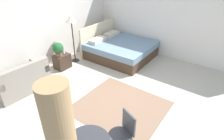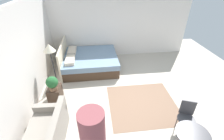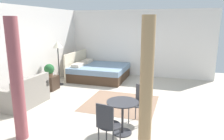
# 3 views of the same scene
# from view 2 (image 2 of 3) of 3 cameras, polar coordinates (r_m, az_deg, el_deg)

# --- Properties ---
(ground_plane) EXTENTS (9.04, 9.07, 0.02)m
(ground_plane) POSITION_cam_2_polar(r_m,az_deg,el_deg) (5.13, 8.19, -9.35)
(ground_plane) COLOR #B2A899
(wall_back) EXTENTS (9.04, 0.12, 2.77)m
(wall_back) POSITION_cam_2_polar(r_m,az_deg,el_deg) (4.58, -30.07, 1.92)
(wall_back) COLOR silver
(wall_back) RESTS_ON ground
(wall_right) EXTENTS (0.12, 6.07, 2.77)m
(wall_right) POSITION_cam_2_polar(r_m,az_deg,el_deg) (7.08, 3.05, 15.95)
(wall_right) COLOR silver
(wall_right) RESTS_ON ground
(area_rug) EXTENTS (1.84, 1.99, 0.01)m
(area_rug) POSITION_cam_2_polar(r_m,az_deg,el_deg) (4.89, 11.03, -12.01)
(area_rug) COLOR #7F604C
(area_rug) RESTS_ON ground
(bed) EXTENTS (1.95, 2.14, 1.07)m
(bed) POSITION_cam_2_polar(r_m,az_deg,el_deg) (6.39, -8.35, 3.22)
(bed) COLOR #473323
(bed) RESTS_ON ground
(couch) EXTENTS (1.37, 0.86, 0.83)m
(couch) POSITION_cam_2_polar(r_m,az_deg,el_deg) (4.05, -22.63, -20.86)
(couch) COLOR gray
(couch) RESTS_ON ground
(nightstand) EXTENTS (0.48, 0.37, 0.47)m
(nightstand) POSITION_cam_2_polar(r_m,az_deg,el_deg) (5.08, -20.00, -8.17)
(nightstand) COLOR #38281E
(nightstand) RESTS_ON ground
(potted_plant) EXTENTS (0.33, 0.33, 0.44)m
(potted_plant) POSITION_cam_2_polar(r_m,az_deg,el_deg) (4.72, -21.02, -4.46)
(potted_plant) COLOR brown
(potted_plant) RESTS_ON nightstand
(vase) EXTENTS (0.09, 0.09, 0.24)m
(vase) POSITION_cam_2_polar(r_m,az_deg,el_deg) (4.97, -20.72, -4.13)
(vase) COLOR silver
(vase) RESTS_ON nightstand
(floor_lamp) EXTENTS (0.35, 0.35, 1.60)m
(floor_lamp) POSITION_cam_2_polar(r_m,az_deg,el_deg) (5.02, -21.75, 6.36)
(floor_lamp) COLOR black
(floor_lamp) RESTS_ON ground
(balcony_table) EXTENTS (0.66, 0.66, 0.70)m
(balcony_table) POSITION_cam_2_polar(r_m,az_deg,el_deg) (3.80, 26.71, -21.97)
(balcony_table) COLOR #2D2D33
(balcony_table) RESTS_ON ground
(cafe_chair_near_window) EXTENTS (0.53, 0.53, 0.87)m
(cafe_chair_near_window) POSITION_cam_2_polar(r_m,az_deg,el_deg) (4.19, 25.59, -14.44)
(cafe_chair_near_window) COLOR #3F3F44
(cafe_chair_near_window) RESTS_ON ground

